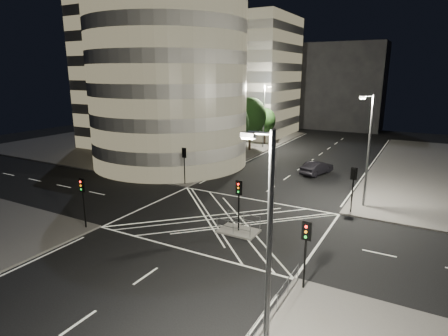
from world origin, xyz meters
The scene contains 24 objects.
ground centered at (0.00, 0.00, 0.00)m, with size 120.00×120.00×0.00m, color black.
sidewalk_far_left centered at (-29.00, 27.00, 0.07)m, with size 42.00×42.00×0.15m, color #5B5755.
central_island centered at (2.00, -1.50, 0.07)m, with size 3.00×2.00×0.15m, color slate.
office_tower_curved centered at (-20.74, 18.74, 12.65)m, with size 30.00×29.00×27.20m.
office_block_rear centered at (-22.00, 42.00, 11.15)m, with size 24.00×16.00×22.00m, color gray.
building_far_end centered at (-4.00, 58.00, 9.00)m, with size 18.00×8.00×18.00m, color black.
tree_a centered at (-10.50, 9.00, 4.41)m, with size 4.37×4.37×6.78m.
tree_b centered at (-10.50, 15.00, 4.78)m, with size 4.92×4.92×7.46m.
tree_c centered at (-10.50, 21.00, 5.03)m, with size 4.82×4.82×7.66m.
tree_d centered at (-10.50, 27.00, 5.48)m, with size 5.00×5.00×8.22m.
tree_e centered at (-10.50, 33.00, 4.17)m, with size 3.56×3.56×6.08m.
traffic_signal_fl centered at (-8.80, 6.80, 2.91)m, with size 0.55×0.22×4.00m.
traffic_signal_nl centered at (-8.80, -6.80, 2.91)m, with size 0.55×0.22×4.00m.
traffic_signal_fr centered at (8.80, 6.80, 2.91)m, with size 0.55×0.22×4.00m.
traffic_signal_nr centered at (8.80, -6.80, 2.91)m, with size 0.55×0.22×4.00m.
traffic_signal_island centered at (2.00, -1.50, 2.91)m, with size 0.55×0.22×4.00m.
street_lamp_left_near centered at (-9.44, 12.00, 5.54)m, with size 1.25×0.25×10.00m.
street_lamp_left_far centered at (-9.44, 30.00, 5.54)m, with size 1.25×0.25×10.00m.
street_lamp_right_far centered at (9.44, 9.00, 5.54)m, with size 1.25×0.25×10.00m.
street_lamp_right_near centered at (9.44, -14.00, 5.54)m, with size 1.25×0.25×10.00m.
railing_near_right centered at (8.30, -12.15, 0.70)m, with size 0.06×11.70×1.10m, color slate.
railing_island_south centered at (2.00, -2.40, 0.70)m, with size 2.80×0.06×1.10m, color slate.
railing_island_north centered at (2.00, -0.60, 0.70)m, with size 2.80×0.06×1.10m, color slate.
sedan centered at (2.61, 18.21, 0.82)m, with size 1.73×4.96×1.63m, color black.
Camera 1 is at (14.02, -25.48, 11.98)m, focal length 30.00 mm.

